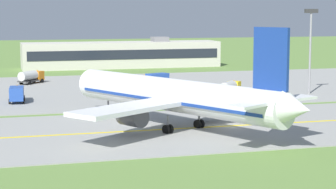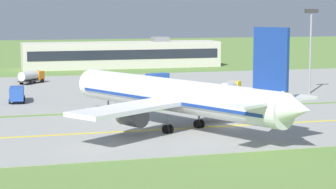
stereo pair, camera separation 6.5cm
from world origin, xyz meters
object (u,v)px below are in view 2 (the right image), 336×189
service_truck_baggage (17,93)px  service_truck_fuel (154,79)px  airplane_lead (175,96)px  apron_light_mast (311,40)px  service_truck_catering (230,88)px  service_truck_pushback (31,76)px

service_truck_baggage → service_truck_fuel: (25.87, 13.77, 0.00)m
airplane_lead → apron_light_mast: size_ratio=2.51×
airplane_lead → service_truck_catering: bearing=56.3°
airplane_lead → service_truck_catering: size_ratio=6.26×
service_truck_fuel → service_truck_catering: size_ratio=1.07×
service_truck_catering → service_truck_baggage: bearing=176.2°
service_truck_fuel → service_truck_pushback: service_truck_pushback is taller
service_truck_fuel → service_truck_catering: 18.49m
service_truck_catering → apron_light_mast: apron_light_mast is taller
airplane_lead → service_truck_catering: (17.45, 26.20, -2.60)m
service_truck_fuel → service_truck_pushback: size_ratio=1.09×
service_truck_fuel → airplane_lead: bearing=-101.2°
service_truck_baggage → service_truck_catering: size_ratio=1.04×
airplane_lead → service_truck_catering: 31.58m
airplane_lead → apron_light_mast: bearing=38.5°
service_truck_baggage → service_truck_catering: bearing=-3.8°
service_truck_fuel → apron_light_mast: bearing=-35.9°
airplane_lead → service_truck_fuel: size_ratio=5.84×
service_truck_pushback → apron_light_mast: apron_light_mast is taller
service_truck_catering → service_truck_pushback: bearing=137.7°
airplane_lead → service_truck_baggage: size_ratio=6.01×
airplane_lead → service_truck_pushback: airplane_lead is taller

